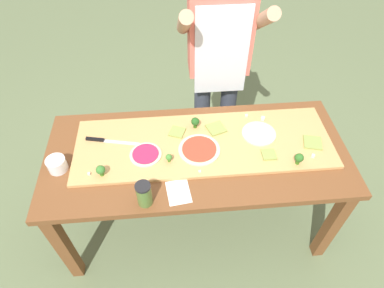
# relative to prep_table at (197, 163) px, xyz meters

# --- Properties ---
(ground_plane) EXTENTS (8.00, 8.00, 0.00)m
(ground_plane) POSITION_rel_prep_table_xyz_m (0.00, 0.00, -0.68)
(ground_plane) COLOR #60704C
(prep_table) EXTENTS (1.76, 0.77, 0.78)m
(prep_table) POSITION_rel_prep_table_xyz_m (0.00, 0.00, 0.00)
(prep_table) COLOR brown
(prep_table) RESTS_ON ground
(cutting_board) EXTENTS (1.51, 0.50, 0.02)m
(cutting_board) POSITION_rel_prep_table_xyz_m (0.05, 0.05, 0.11)
(cutting_board) COLOR tan
(cutting_board) RESTS_ON prep_table
(chefs_knife) EXTENTS (0.32, 0.09, 0.02)m
(chefs_knife) POSITION_rel_prep_table_xyz_m (-0.54, 0.11, 0.13)
(chefs_knife) COLOR #B7BABF
(chefs_knife) RESTS_ON cutting_board
(pizza_whole_tomato_red) EXTENTS (0.24, 0.24, 0.02)m
(pizza_whole_tomato_red) POSITION_rel_prep_table_xyz_m (0.01, -0.01, 0.13)
(pizza_whole_tomato_red) COLOR beige
(pizza_whole_tomato_red) RESTS_ON cutting_board
(pizza_whole_cheese_artichoke) EXTENTS (0.21, 0.21, 0.02)m
(pizza_whole_cheese_artichoke) POSITION_rel_prep_table_xyz_m (0.38, 0.09, 0.13)
(pizza_whole_cheese_artichoke) COLOR beige
(pizza_whole_cheese_artichoke) RESTS_ON cutting_board
(pizza_whole_beet_magenta) EXTENTS (0.18, 0.18, 0.02)m
(pizza_whole_beet_magenta) POSITION_rel_prep_table_xyz_m (-0.30, -0.02, 0.13)
(pizza_whole_beet_magenta) COLOR beige
(pizza_whole_beet_magenta) RESTS_ON cutting_board
(pizza_slice_near_right) EXTENTS (0.08, 0.08, 0.01)m
(pizza_slice_near_right) POSITION_rel_prep_table_xyz_m (0.40, -0.08, 0.13)
(pizza_slice_near_right) COLOR #899E4C
(pizza_slice_near_right) RESTS_ON cutting_board
(pizza_slice_far_right) EXTENTS (0.13, 0.13, 0.01)m
(pizza_slice_far_right) POSITION_rel_prep_table_xyz_m (0.68, -0.01, 0.13)
(pizza_slice_far_right) COLOR #899E4C
(pizza_slice_far_right) RESTS_ON cutting_board
(pizza_slice_near_left) EXTENTS (0.13, 0.13, 0.01)m
(pizza_slice_near_left) POSITION_rel_prep_table_xyz_m (0.13, 0.16, 0.13)
(pizza_slice_near_left) COLOR #899E4C
(pizza_slice_near_left) RESTS_ON cutting_board
(pizza_slice_far_left) EXTENTS (0.11, 0.11, 0.01)m
(pizza_slice_far_left) POSITION_rel_prep_table_xyz_m (-0.11, 0.15, 0.13)
(pizza_slice_far_left) COLOR #899E4C
(pizza_slice_far_left) RESTS_ON cutting_board
(broccoli_floret_back_right) EXTENTS (0.05, 0.05, 0.07)m
(broccoli_floret_back_right) POSITION_rel_prep_table_xyz_m (0.55, -0.15, 0.17)
(broccoli_floret_back_right) COLOR #366618
(broccoli_floret_back_right) RESTS_ON cutting_board
(broccoli_floret_back_mid) EXTENTS (0.05, 0.05, 0.07)m
(broccoli_floret_back_mid) POSITION_rel_prep_table_xyz_m (-0.53, -0.14, 0.16)
(broccoli_floret_back_mid) COLOR #3F7220
(broccoli_floret_back_mid) RESTS_ON cutting_board
(broccoli_floret_front_left) EXTENTS (0.05, 0.05, 0.07)m
(broccoli_floret_front_left) POSITION_rel_prep_table_xyz_m (0.01, 0.19, 0.17)
(broccoli_floret_front_left) COLOR #2C5915
(broccoli_floret_front_left) RESTS_ON cutting_board
(broccoli_floret_front_mid) EXTENTS (0.04, 0.04, 0.05)m
(broccoli_floret_front_mid) POSITION_rel_prep_table_xyz_m (-0.16, -0.07, 0.15)
(broccoli_floret_front_mid) COLOR #487A23
(broccoli_floret_front_mid) RESTS_ON cutting_board
(cheese_crumble_a) EXTENTS (0.02, 0.02, 0.02)m
(cheese_crumble_a) POSITION_rel_prep_table_xyz_m (0.65, -0.11, 0.13)
(cheese_crumble_a) COLOR silver
(cheese_crumble_a) RESTS_ON cutting_board
(cheese_crumble_b) EXTENTS (0.02, 0.02, 0.01)m
(cheese_crumble_b) POSITION_rel_prep_table_xyz_m (0.00, -0.16, 0.13)
(cheese_crumble_b) COLOR silver
(cheese_crumble_b) RESTS_ON cutting_board
(cheese_crumble_c) EXTENTS (0.03, 0.03, 0.02)m
(cheese_crumble_c) POSITION_rel_prep_table_xyz_m (0.44, 0.21, 0.13)
(cheese_crumble_c) COLOR silver
(cheese_crumble_c) RESTS_ON cutting_board
(cheese_crumble_d) EXTENTS (0.01, 0.01, 0.01)m
(cheese_crumble_d) POSITION_rel_prep_table_xyz_m (-0.60, -0.13, 0.13)
(cheese_crumble_d) COLOR silver
(cheese_crumble_d) RESTS_ON cutting_board
(cheese_crumble_e) EXTENTS (0.02, 0.02, 0.01)m
(cheese_crumble_e) POSITION_rel_prep_table_xyz_m (0.34, 0.25, 0.13)
(cheese_crumble_e) COLOR silver
(cheese_crumble_e) RESTS_ON cutting_board
(flour_cup) EXTENTS (0.11, 0.11, 0.08)m
(flour_cup) POSITION_rel_prep_table_xyz_m (-0.78, -0.06, 0.14)
(flour_cup) COLOR white
(flour_cup) RESTS_ON prep_table
(sauce_jar) EXTENTS (0.08, 0.08, 0.14)m
(sauce_jar) POSITION_rel_prep_table_xyz_m (-0.30, -0.32, 0.17)
(sauce_jar) COLOR #517033
(sauce_jar) RESTS_ON prep_table
(recipe_note) EXTENTS (0.14, 0.17, 0.00)m
(recipe_note) POSITION_rel_prep_table_xyz_m (-0.12, -0.27, 0.10)
(recipe_note) COLOR white
(recipe_note) RESTS_ON prep_table
(cook_center) EXTENTS (0.54, 0.39, 1.67)m
(cook_center) POSITION_rel_prep_table_xyz_m (0.20, 0.63, 0.32)
(cook_center) COLOR #333847
(cook_center) RESTS_ON ground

